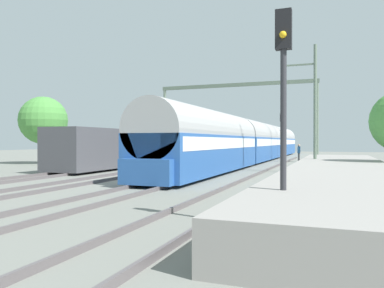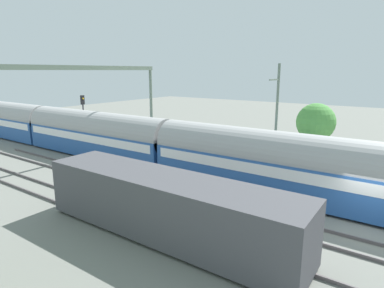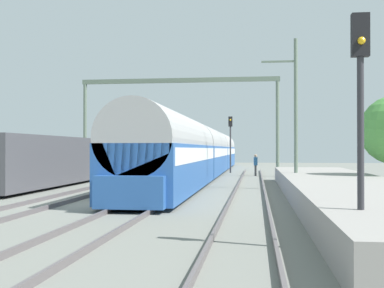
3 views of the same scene
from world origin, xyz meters
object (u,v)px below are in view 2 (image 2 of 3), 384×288
object	(u,v)px
freight_car	(166,206)
railway_signal_far	(84,114)
passenger_train	(97,134)
catenary_gantry	(84,91)
person_crossing	(135,137)

from	to	relation	value
freight_car	railway_signal_far	distance (m)	20.95
passenger_train	catenary_gantry	xyz separation A→B (m)	(-1.94, -1.24, 3.90)
freight_car	catenary_gantry	size ratio (longest dim) A/B	0.81
freight_car	person_crossing	world-z (taller)	freight_car
passenger_train	freight_car	bearing A→B (deg)	-118.58
railway_signal_far	catenary_gantry	distance (m)	7.18
passenger_train	catenary_gantry	bearing A→B (deg)	-147.41
person_crossing	railway_signal_far	size ratio (longest dim) A/B	0.34
passenger_train	person_crossing	bearing A→B (deg)	-7.13
railway_signal_far	passenger_train	bearing A→B (deg)	-114.50
freight_car	catenary_gantry	xyz separation A→B (m)	(5.83, 13.03, 4.41)
catenary_gantry	railway_signal_far	bearing A→B (deg)	54.68
person_crossing	railway_signal_far	bearing A→B (deg)	15.45
freight_car	passenger_train	bearing A→B (deg)	61.42
person_crossing	passenger_train	bearing A→B (deg)	72.84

